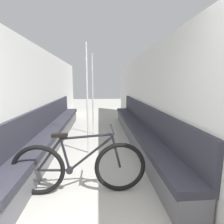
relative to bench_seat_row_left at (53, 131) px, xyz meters
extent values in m
cube|color=silver|center=(-0.24, -0.09, 0.83)|extent=(0.10, 10.08, 2.29)
cube|color=silver|center=(2.35, -0.09, 0.83)|extent=(0.10, 10.08, 2.29)
cube|color=#5B5B60|center=(0.03, 0.00, -0.14)|extent=(0.37, 5.46, 0.35)
cube|color=#2D2D38|center=(0.03, 0.00, 0.09)|extent=(0.44, 5.46, 0.10)
cube|color=#2D2D38|center=(-0.15, 0.00, 0.39)|extent=(0.07, 5.46, 0.50)
cube|color=#5B5B60|center=(2.08, 0.00, -0.14)|extent=(0.37, 5.46, 0.35)
cube|color=#2D2D38|center=(2.08, 0.00, 0.09)|extent=(0.44, 5.46, 0.10)
cube|color=#2D2D38|center=(2.27, 0.00, 0.39)|extent=(0.07, 5.46, 0.50)
torus|color=black|center=(0.32, -1.99, 0.04)|extent=(0.70, 0.06, 0.70)
torus|color=black|center=(1.40, -1.99, 0.04)|extent=(0.70, 0.06, 0.70)
cylinder|color=black|center=(0.52, -1.99, 0.03)|extent=(0.41, 0.03, 0.05)
cylinder|color=black|center=(0.47, -1.99, 0.24)|extent=(0.33, 0.03, 0.43)
cylinder|color=black|center=(0.67, -1.99, 0.27)|extent=(0.14, 0.03, 0.50)
cylinder|color=black|center=(1.01, -1.99, 0.25)|extent=(0.59, 0.03, 0.48)
cylinder|color=black|center=(0.96, -1.99, 0.49)|extent=(0.68, 0.03, 0.08)
cylinder|color=black|center=(1.35, -1.99, 0.26)|extent=(0.14, 0.03, 0.46)
cylinder|color=black|center=(0.72, -1.99, 0.02)|extent=(0.09, 0.06, 0.09)
cube|color=black|center=(0.62, -1.99, 0.51)|extent=(0.20, 0.07, 0.04)
cylinder|color=black|center=(1.30, -1.99, 0.58)|extent=(0.02, 0.46, 0.02)
cylinder|color=gray|center=(0.89, -0.62, -0.31)|extent=(0.08, 0.08, 0.01)
cylinder|color=silver|center=(0.89, -0.62, 0.82)|extent=(0.04, 0.04, 2.27)
cylinder|color=gray|center=(0.96, 0.79, -0.31)|extent=(0.08, 0.08, 0.01)
cylinder|color=silver|center=(0.96, 0.79, 0.82)|extent=(0.04, 0.04, 2.27)
camera|label=1|loc=(1.12, -4.20, 1.19)|focal=28.00mm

